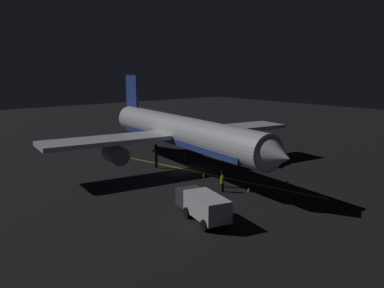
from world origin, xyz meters
name	(u,v)px	position (x,y,z in m)	size (l,w,h in m)	color
ground_plane	(182,171)	(0.00, 0.00, -0.10)	(180.00, 180.00, 0.20)	black
apron_guide_stripe	(211,175)	(-1.23, 4.00, 0.00)	(0.24, 28.06, 0.01)	gold
airliner	(179,132)	(-0.08, -0.59, 4.58)	(32.69, 37.06, 11.18)	white
baggage_truck	(203,206)	(8.78, 14.09, 1.17)	(3.51, 6.56, 2.21)	silver
catering_truck	(262,153)	(-10.81, 3.36, 1.15)	(5.93, 4.18, 2.18)	silver
ground_crew_worker	(222,183)	(2.32, 9.59, 0.89)	(0.40, 0.40, 1.74)	black
traffic_cone_near_left	(249,189)	(0.30, 11.33, 0.25)	(0.50, 0.50, 0.55)	#EA590F
traffic_cone_near_right	(287,182)	(-4.99, 11.99, 0.25)	(0.50, 0.50, 0.55)	#EA590F
traffic_cone_under_wing	(206,194)	(4.63, 9.71, 0.25)	(0.50, 0.50, 0.55)	#EA590F
traffic_cone_far	(204,176)	(0.29, 4.46, 0.25)	(0.50, 0.50, 0.55)	#EA590F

